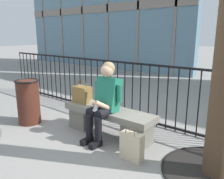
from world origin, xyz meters
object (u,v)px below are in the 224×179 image
object	(u,v)px
seated_person_with_phone	(105,99)
trash_can	(28,101)
handbag_on_bench	(82,94)
shopping_bag	(132,146)
stone_bench	(108,119)

from	to	relation	value
seated_person_with_phone	trash_can	xyz separation A→B (m)	(-1.52, -0.38, -0.23)
handbag_on_bench	trash_can	bearing A→B (deg)	-151.08
shopping_bag	trash_can	bearing A→B (deg)	-177.17
stone_bench	seated_person_with_phone	xyz separation A→B (m)	(0.04, -0.13, 0.38)
seated_person_with_phone	trash_can	world-z (taller)	seated_person_with_phone
seated_person_with_phone	handbag_on_bench	world-z (taller)	seated_person_with_phone
stone_bench	handbag_on_bench	bearing A→B (deg)	-179.01
stone_bench	trash_can	distance (m)	1.57
handbag_on_bench	shopping_bag	bearing A→B (deg)	-16.49
handbag_on_bench	shopping_bag	world-z (taller)	handbag_on_bench
stone_bench	shopping_bag	xyz separation A→B (m)	(0.73, -0.40, -0.08)
stone_bench	seated_person_with_phone	bearing A→B (deg)	-74.26
handbag_on_bench	shopping_bag	size ratio (longest dim) A/B	0.86
handbag_on_bench	trash_can	distance (m)	1.04
trash_can	shopping_bag	bearing A→B (deg)	2.83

